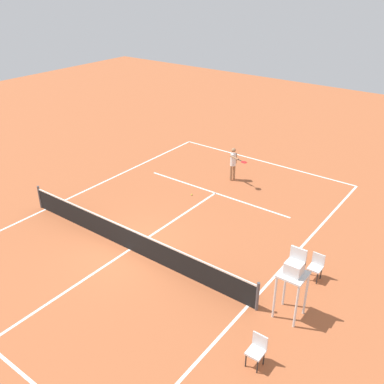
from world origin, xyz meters
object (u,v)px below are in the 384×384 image
Objects in this scene: tennis_ball at (192,195)px; umpire_chair at (294,273)px; courtside_chair_near at (257,349)px; player_serving at (234,162)px; courtside_chair_mid at (316,266)px.

umpire_chair reaches higher than tennis_ball.
courtside_chair_near is (-0.11, 2.25, -1.07)m from umpire_chair.
courtside_chair_near is at bearing 136.82° from tennis_ball.
tennis_ball is 0.07× the size of courtside_chair_near.
courtside_chair_near is at bearing 52.03° from player_serving.
player_serving is 2.87m from tennis_ball.
courtside_chair_near is at bearing 92.78° from umpire_chair.
courtside_chair_mid is (0.06, -2.20, -1.07)m from umpire_chair.
courtside_chair_mid is at bearing 161.31° from tennis_ball.
courtside_chair_mid is (-7.16, 2.42, 0.50)m from tennis_ball.
umpire_chair is at bearing 147.36° from tennis_ball.
tennis_ball is at bearing -43.18° from courtside_chair_near.
tennis_ball is 8.71m from umpire_chair.
umpire_chair reaches higher than courtside_chair_near.
player_serving is 9.76m from umpire_chair.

